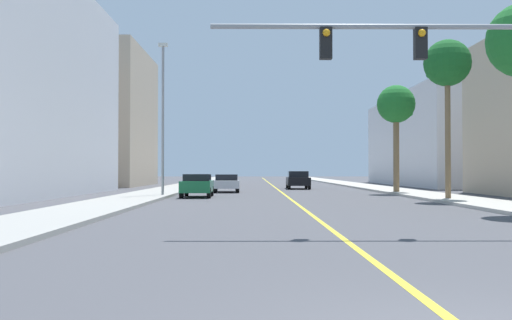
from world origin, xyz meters
The scene contains 13 objects.
ground centered at (0.00, 42.00, 0.00)m, with size 192.00×192.00×0.00m, color #47474C.
sidewalk_left centered at (-8.76, 42.00, 0.07)m, with size 3.35×168.00×0.15m, color #9E9B93.
sidewalk_right centered at (8.76, 42.00, 0.07)m, with size 3.35×168.00×0.15m, color #B2ADA3.
lane_marking_center centered at (0.00, 42.00, 0.00)m, with size 0.16×144.00×0.01m, color yellow.
building_left_far centered at (-19.98, 53.72, 7.04)m, with size 13.27×15.19×14.08m, color tan.
building_right_far centered at (18.40, 55.46, 4.84)m, with size 10.11×27.75×9.69m, color silver.
traffic_signal_mast centered at (3.96, 9.59, 4.41)m, with size 10.86×0.36×5.68m.
street_lamp centered at (-7.58, 28.79, 5.18)m, with size 0.56×0.28×9.20m.
palm_mid centered at (8.22, 24.48, 7.20)m, with size 2.48×2.48×8.43m.
palm_far centered at (7.79, 33.44, 6.04)m, with size 2.61×2.61×7.36m.
car_silver centered at (-4.07, 36.44, 0.71)m, with size 2.00×4.48×1.32m.
car_black centered at (1.82, 43.47, 0.79)m, with size 1.97×4.45×1.54m.
car_green centered at (-5.48, 28.70, 0.74)m, with size 1.85×4.01×1.39m.
Camera 1 is at (-2.18, -5.15, 1.64)m, focal length 39.36 mm.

